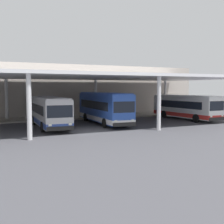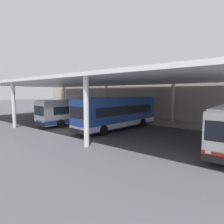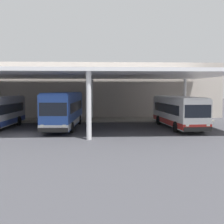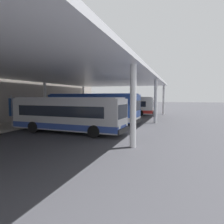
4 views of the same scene
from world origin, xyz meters
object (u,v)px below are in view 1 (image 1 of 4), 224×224
bus_second_bay (104,108)px  banner_sign (39,105)px  bus_nearest_bay (49,112)px  bus_middle_bay (186,107)px

bus_second_bay → banner_sign: bearing=134.2°
bus_second_bay → banner_sign: 8.74m
bus_nearest_bay → bus_middle_bay: same height
bus_nearest_bay → bus_middle_bay: (17.95, -0.05, 0.00)m
banner_sign → bus_nearest_bay: bearing=-93.4°
bus_second_bay → bus_middle_bay: size_ratio=1.08×
bus_second_bay → banner_sign: bus_second_bay is taller
bus_middle_bay → banner_sign: banner_sign is taller
bus_middle_bay → bus_second_bay: bearing=177.2°
bus_nearest_bay → banner_sign: size_ratio=3.33×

